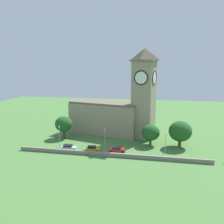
{
  "coord_description": "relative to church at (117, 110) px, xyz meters",
  "views": [
    {
      "loc": [
        12.96,
        -67.15,
        25.88
      ],
      "look_at": [
        -1.76,
        8.07,
        10.86
      ],
      "focal_mm": 38.46,
      "sensor_mm": 36.0,
      "label": 1
    }
  ],
  "objects": [
    {
      "name": "ground_plane",
      "position": [
        2.11,
        -4.9,
        -9.32
      ],
      "size": [
        200.0,
        200.0,
        0.0
      ],
      "primitive_type": "plane",
      "color": "#477538"
    },
    {
      "name": "church",
      "position": [
        0.0,
        0.0,
        0.0
      ],
      "size": [
        34.1,
        16.98,
        31.56
      ],
      "color": "gray",
      "rests_on": "ground"
    },
    {
      "name": "quay_barrier",
      "position": [
        2.11,
        -23.06,
        -8.74
      ],
      "size": [
        56.31,
        0.7,
        1.17
      ],
      "primitive_type": "cube",
      "color": "gray",
      "rests_on": "ground"
    },
    {
      "name": "car_silver",
      "position": [
        -11.58,
        -20.62,
        -8.37
      ],
      "size": [
        4.87,
        2.45,
        1.88
      ],
      "color": "silver",
      "rests_on": "ground"
    },
    {
      "name": "car_yellow",
      "position": [
        -4.15,
        -19.92,
        -8.47
      ],
      "size": [
        4.63,
        2.65,
        1.68
      ],
      "color": "gold",
      "rests_on": "ground"
    },
    {
      "name": "car_red",
      "position": [
        3.33,
        -19.37,
        -8.38
      ],
      "size": [
        4.93,
        2.62,
        1.86
      ],
      "color": "red",
      "rests_on": "ground"
    },
    {
      "name": "streetlamp_west_end",
      "position": [
        -15.33,
        -18.48,
        -4.61
      ],
      "size": [
        0.44,
        0.44,
        7.07
      ],
      "color": "#9EA0A5",
      "rests_on": "ground"
    },
    {
      "name": "streetlamp_west_mid",
      "position": [
        -0.49,
        -18.76,
        -4.65
      ],
      "size": [
        0.44,
        0.44,
        7.01
      ],
      "color": "#9EA0A5",
      "rests_on": "ground"
    },
    {
      "name": "streetlamp_central",
      "position": [
        17.57,
        -18.16,
        -4.8
      ],
      "size": [
        0.44,
        0.44,
        6.74
      ],
      "color": "#9EA0A5",
      "rests_on": "ground"
    },
    {
      "name": "tree_by_tower",
      "position": [
        12.96,
        -10.6,
        -5.1
      ],
      "size": [
        5.88,
        5.88,
        6.9
      ],
      "color": "brown",
      "rests_on": "ground"
    },
    {
      "name": "tree_churchyard",
      "position": [
        -17.99,
        -8.43,
        -4.2
      ],
      "size": [
        6.19,
        6.19,
        7.94
      ],
      "color": "brown",
      "rests_on": "ground"
    },
    {
      "name": "tree_riverside_west",
      "position": [
        22.27,
        -10.55,
        -4.17
      ],
      "size": [
        7.27,
        7.27,
        8.45
      ],
      "color": "brown",
      "rests_on": "ground"
    }
  ]
}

